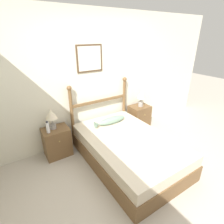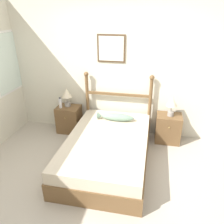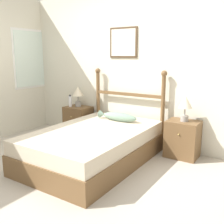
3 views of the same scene
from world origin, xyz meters
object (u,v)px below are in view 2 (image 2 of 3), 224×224
at_px(nightstand_right, 168,128).
at_px(table_lamp_left, 67,94).
at_px(bottle, 60,103).
at_px(fish_pillow, 116,117).
at_px(table_lamp_right, 172,103).
at_px(bed, 108,150).
at_px(nightstand_left, 69,119).

distance_m(nightstand_right, table_lamp_left, 2.09).
height_order(bottle, fish_pillow, bottle).
distance_m(nightstand_right, table_lamp_right, 0.53).
bearing_deg(bed, table_lamp_right, 39.91).
xyz_separation_m(nightstand_left, fish_pillow, (1.03, -0.25, 0.27)).
bearing_deg(nightstand_left, nightstand_right, 0.00).
bearing_deg(nightstand_right, table_lamp_left, 178.96).
relative_size(table_lamp_left, table_lamp_right, 1.00).
distance_m(table_lamp_right, bottle, 2.15).
distance_m(nightstand_left, table_lamp_left, 0.53).
bearing_deg(fish_pillow, nightstand_right, 14.33).
distance_m(nightstand_right, bottle, 2.17).
xyz_separation_m(nightstand_left, table_lamp_right, (2.02, -0.01, 0.53)).
bearing_deg(bed, table_lamp_left, 138.88).
distance_m(nightstand_left, table_lamp_right, 2.08).
xyz_separation_m(bed, fish_pillow, (0.03, 0.61, 0.31)).
bearing_deg(table_lamp_left, bottle, -137.64).
height_order(bed, fish_pillow, fish_pillow).
height_order(nightstand_left, fish_pillow, fish_pillow).
height_order(nightstand_right, table_lamp_right, table_lamp_right).
bearing_deg(bed, nightstand_right, 40.52).
xyz_separation_m(bed, table_lamp_left, (-1.02, 0.89, 0.57)).
bearing_deg(table_lamp_left, table_lamp_right, -1.28).
xyz_separation_m(bed, nightstand_left, (-1.00, 0.86, 0.04)).
bearing_deg(bottle, nightstand_right, 1.68).
height_order(bed, table_lamp_right, table_lamp_right).
xyz_separation_m(bed, table_lamp_right, (1.01, 0.85, 0.57)).
xyz_separation_m(nightstand_right, table_lamp_right, (0.01, -0.01, 0.53)).
height_order(table_lamp_right, bottle, table_lamp_right).
bearing_deg(fish_pillow, table_lamp_right, 13.69).
xyz_separation_m(nightstand_right, table_lamp_left, (-2.03, 0.04, 0.53)).
relative_size(bed, nightstand_right, 3.68).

